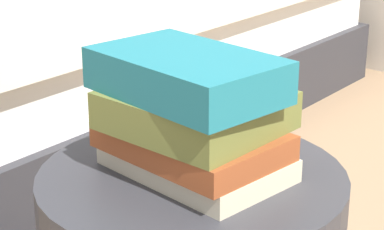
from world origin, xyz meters
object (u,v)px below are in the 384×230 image
book_olive (196,110)px  book_teal (188,75)px  book_rust (189,141)px  bed (53,40)px  book_cream (195,161)px

book_olive → book_teal: book_teal is taller
book_rust → book_olive: (0.00, 0.01, 0.04)m
bed → book_cream: bearing=-33.8°
bed → book_cream: size_ratio=8.26×
book_olive → book_rust: bearing=-104.4°
book_rust → book_olive: size_ratio=1.12×
book_rust → book_teal: book_teal is taller
bed → book_rust: bearing=-34.2°
book_cream → book_rust: bearing=-83.2°
book_olive → book_teal: (0.00, -0.02, 0.06)m
bed → book_rust: (1.40, -0.81, 0.24)m
bed → book_olive: size_ratio=9.44×
bed → book_teal: bearing=-34.4°
bed → book_cream: (1.40, -0.80, 0.20)m
book_cream → book_olive: (0.00, -0.00, 0.08)m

